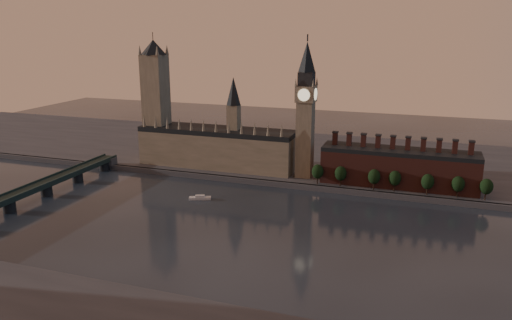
# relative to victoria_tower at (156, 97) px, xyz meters

# --- Properties ---
(ground) EXTENTS (900.00, 900.00, 0.00)m
(ground) POSITION_rel_victoria_tower_xyz_m (120.00, -115.00, -59.09)
(ground) COLOR black
(ground) RESTS_ON ground
(north_bank) EXTENTS (900.00, 182.00, 4.00)m
(north_bank) POSITION_rel_victoria_tower_xyz_m (120.00, 63.04, -57.09)
(north_bank) COLOR #49494E
(north_bank) RESTS_ON ground
(palace_of_westminster) EXTENTS (130.00, 30.30, 74.00)m
(palace_of_westminster) POSITION_rel_victoria_tower_xyz_m (55.59, -0.09, -37.46)
(palace_of_westminster) COLOR gray
(palace_of_westminster) RESTS_ON north_bank
(victoria_tower) EXTENTS (24.00, 24.00, 108.00)m
(victoria_tower) POSITION_rel_victoria_tower_xyz_m (0.00, 0.00, 0.00)
(victoria_tower) COLOR gray
(victoria_tower) RESTS_ON north_bank
(big_ben) EXTENTS (15.00, 15.00, 107.00)m
(big_ben) POSITION_rel_victoria_tower_xyz_m (130.00, -5.00, -2.26)
(big_ben) COLOR gray
(big_ben) RESTS_ON north_bank
(chimney_block) EXTENTS (110.00, 25.00, 37.00)m
(chimney_block) POSITION_rel_victoria_tower_xyz_m (200.00, -5.00, -41.27)
(chimney_block) COLOR #5C2923
(chimney_block) RESTS_ON north_bank
(embankment_tree_0) EXTENTS (8.60, 8.60, 14.88)m
(embankment_tree_0) POSITION_rel_victoria_tower_xyz_m (143.90, -21.09, -45.62)
(embankment_tree_0) COLOR black
(embankment_tree_0) RESTS_ON north_bank
(embankment_tree_1) EXTENTS (8.60, 8.60, 14.88)m
(embankment_tree_1) POSITION_rel_victoria_tower_xyz_m (160.67, -20.57, -45.62)
(embankment_tree_1) COLOR black
(embankment_tree_1) RESTS_ON north_bank
(embankment_tree_2) EXTENTS (8.60, 8.60, 14.88)m
(embankment_tree_2) POSITION_rel_victoria_tower_xyz_m (184.55, -20.64, -45.62)
(embankment_tree_2) COLOR black
(embankment_tree_2) RESTS_ON north_bank
(embankment_tree_3) EXTENTS (8.60, 8.60, 14.88)m
(embankment_tree_3) POSITION_rel_victoria_tower_xyz_m (198.69, -19.78, -45.62)
(embankment_tree_3) COLOR black
(embankment_tree_3) RESTS_ON north_bank
(embankment_tree_4) EXTENTS (8.60, 8.60, 14.88)m
(embankment_tree_4) POSITION_rel_victoria_tower_xyz_m (220.60, -20.69, -45.62)
(embankment_tree_4) COLOR black
(embankment_tree_4) RESTS_ON north_bank
(embankment_tree_5) EXTENTS (8.60, 8.60, 14.88)m
(embankment_tree_5) POSITION_rel_victoria_tower_xyz_m (240.07, -19.70, -45.62)
(embankment_tree_5) COLOR black
(embankment_tree_5) RESTS_ON north_bank
(embankment_tree_6) EXTENTS (8.60, 8.60, 14.88)m
(embankment_tree_6) POSITION_rel_victoria_tower_xyz_m (257.65, -19.61, -45.62)
(embankment_tree_6) COLOR black
(embankment_tree_6) RESTS_ON north_bank
(westminster_bridge) EXTENTS (14.00, 200.00, 11.55)m
(westminster_bridge) POSITION_rel_victoria_tower_xyz_m (-35.00, -117.70, -51.65)
(westminster_bridge) COLOR #1E2F2B
(westminster_bridge) RESTS_ON ground
(river_boat) EXTENTS (15.59, 9.37, 3.01)m
(river_boat) POSITION_rel_victoria_tower_xyz_m (71.58, -69.89, -57.94)
(river_boat) COLOR silver
(river_boat) RESTS_ON ground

